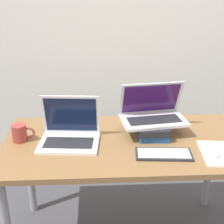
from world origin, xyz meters
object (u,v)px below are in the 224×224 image
object	(u,v)px
laptop_left	(70,133)
laptop_on_books	(153,113)
wireless_keyboard	(164,154)
mouse	(213,153)
book_stack	(152,128)
mug	(20,133)
notepad	(224,153)

from	to	relation	value
laptop_left	laptop_on_books	bearing A→B (deg)	11.88
laptop_on_books	wireless_keyboard	bearing A→B (deg)	-86.69
laptop_left	mouse	distance (m)	0.78
book_stack	mouse	distance (m)	0.38
laptop_on_books	mouse	xyz separation A→B (m)	(0.27, -0.30, -0.11)
laptop_on_books	mug	size ratio (longest dim) A/B	3.13
mouse	notepad	world-z (taller)	mouse
notepad	mug	bearing A→B (deg)	169.25
notepad	laptop_left	bearing A→B (deg)	167.22
mug	wireless_keyboard	bearing A→B (deg)	-14.51
laptop_on_books	mouse	size ratio (longest dim) A/B	3.67
notepad	mug	world-z (taller)	mug
notepad	laptop_on_books	bearing A→B (deg)	139.47
laptop_on_books	laptop_left	bearing A→B (deg)	-168.12
wireless_keyboard	mug	xyz separation A→B (m)	(-0.78, 0.20, 0.04)
laptop_left	wireless_keyboard	bearing A→B (deg)	-19.70
laptop_on_books	notepad	xyz separation A→B (m)	(0.34, -0.29, -0.12)
wireless_keyboard	notepad	xyz separation A→B (m)	(0.32, -0.01, -0.00)
mouse	mug	world-z (taller)	mug
laptop_on_books	mug	world-z (taller)	laptop_on_books
laptop_left	book_stack	size ratio (longest dim) A/B	1.38
mug	notepad	bearing A→B (deg)	-10.75
book_stack	mug	bearing A→B (deg)	-176.98
book_stack	mug	world-z (taller)	mug
laptop_left	notepad	size ratio (longest dim) A/B	1.24
mug	laptop_on_books	bearing A→B (deg)	5.87
mouse	mug	distance (m)	1.05
laptop_left	wireless_keyboard	xyz separation A→B (m)	(0.50, -0.18, -0.04)
book_stack	mug	xyz separation A→B (m)	(-0.76, -0.04, 0.01)
book_stack	laptop_left	bearing A→B (deg)	-172.47
laptop_left	wireless_keyboard	world-z (taller)	laptop_left
book_stack	notepad	world-z (taller)	book_stack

